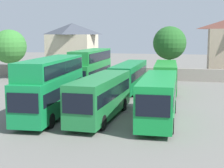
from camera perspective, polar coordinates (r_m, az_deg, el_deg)
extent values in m
plane|color=slate|center=(45.25, 4.23, -0.24)|extent=(140.00, 140.00, 0.00)
cube|color=gray|center=(50.71, 5.20, 1.71)|extent=(56.00, 0.50, 1.80)
cube|color=#138541|center=(28.52, -10.11, -1.69)|extent=(3.08, 10.95, 3.02)
cube|color=black|center=(23.51, -14.63, -3.10)|extent=(2.21, 0.20, 1.36)
cube|color=black|center=(28.46, -10.12, -0.97)|extent=(3.07, 10.09, 0.95)
cube|color=#138541|center=(28.47, -10.04, 2.80)|extent=(3.00, 10.41, 1.41)
cube|color=black|center=(28.47, -10.04, 2.80)|extent=(3.06, 9.87, 0.99)
cylinder|color=black|center=(25.33, -10.15, -6.02)|extent=(0.36, 1.11, 1.10)
cylinder|color=black|center=(26.19, -14.92, -5.70)|extent=(0.36, 1.11, 1.10)
cylinder|color=black|center=(31.56, -6.00, -3.06)|extent=(0.36, 1.11, 1.10)
cylinder|color=black|center=(32.25, -9.95, -2.89)|extent=(0.36, 1.11, 1.10)
cube|color=#207A3A|center=(27.51, -1.84, -1.91)|extent=(2.88, 10.55, 3.04)
cube|color=black|center=(22.57, -5.78, -3.30)|extent=(2.14, 0.17, 1.37)
cube|color=black|center=(27.44, -1.84, -1.16)|extent=(2.88, 9.71, 0.96)
cylinder|color=black|center=(24.45, -1.55, -6.42)|extent=(0.35, 1.11, 1.10)
cylinder|color=black|center=(25.17, -6.46, -6.03)|extent=(0.35, 1.11, 1.10)
cylinder|color=black|center=(30.54, 1.98, -3.40)|extent=(0.35, 1.11, 1.10)
cylinder|color=black|center=(31.12, -2.04, -3.18)|extent=(0.35, 1.11, 1.10)
cube|color=#138D39|center=(26.70, 7.72, -2.19)|extent=(2.71, 10.18, 3.14)
cube|color=black|center=(21.66, 6.80, -3.65)|extent=(2.19, 0.13, 1.41)
cube|color=black|center=(26.64, 7.74, -1.39)|extent=(2.73, 9.37, 0.99)
cylinder|color=black|center=(23.90, 9.89, -6.89)|extent=(0.32, 1.11, 1.10)
cylinder|color=black|center=(24.07, 4.39, -6.68)|extent=(0.32, 1.11, 1.10)
cylinder|color=black|center=(30.00, 10.28, -3.75)|extent=(0.32, 1.11, 1.10)
cylinder|color=black|center=(30.14, 5.91, -3.61)|extent=(0.32, 1.11, 1.10)
cube|color=#208939|center=(42.11, -3.58, 1.62)|extent=(2.56, 10.78, 2.93)
cube|color=black|center=(36.96, -5.99, 1.18)|extent=(2.21, 0.09, 1.32)
cube|color=black|center=(42.07, -3.58, 2.09)|extent=(2.60, 9.92, 0.92)
cube|color=#208939|center=(42.16, -3.50, 4.66)|extent=(2.51, 10.25, 1.51)
cube|color=black|center=(42.16, -3.50, 4.66)|extent=(2.60, 9.71, 1.06)
cylinder|color=black|center=(38.79, -3.34, -0.87)|extent=(0.31, 1.10, 1.10)
cylinder|color=black|center=(39.50, -6.55, -0.74)|extent=(0.31, 1.10, 1.10)
cylinder|color=black|center=(45.16, -0.94, 0.47)|extent=(0.31, 1.10, 1.10)
cylinder|color=black|center=(45.77, -3.75, 0.56)|extent=(0.31, 1.10, 1.10)
cube|color=#117D3A|center=(40.65, 2.92, 1.37)|extent=(2.53, 11.97, 2.93)
cube|color=black|center=(34.78, 1.12, 0.77)|extent=(2.11, 0.10, 1.32)
cube|color=black|center=(40.61, 2.92, 1.87)|extent=(2.56, 11.01, 0.92)
cylinder|color=black|center=(37.04, 3.54, -1.32)|extent=(0.31, 1.10, 1.10)
cylinder|color=black|center=(37.47, 0.21, -1.19)|extent=(0.31, 1.10, 1.10)
cylinder|color=black|center=(44.26, 5.19, 0.27)|extent=(0.31, 1.10, 1.10)
cylinder|color=black|center=(44.63, 2.38, 0.36)|extent=(0.31, 1.10, 1.10)
cube|color=#218E31|center=(40.50, 8.92, 1.32)|extent=(3.00, 10.55, 3.02)
cube|color=black|center=(35.26, 8.81, 0.87)|extent=(2.13, 0.20, 1.36)
cube|color=black|center=(40.45, 8.93, 1.83)|extent=(3.00, 9.72, 0.95)
cylinder|color=black|center=(37.49, 10.51, -1.32)|extent=(0.36, 1.12, 1.10)
cylinder|color=black|center=(37.52, 7.10, -1.24)|extent=(0.36, 1.12, 1.10)
cylinder|color=black|center=(43.88, 10.39, 0.09)|extent=(0.36, 1.12, 1.10)
cylinder|color=black|center=(43.90, 7.48, 0.16)|extent=(0.36, 1.12, 1.10)
cube|color=beige|center=(61.14, -6.57, 5.10)|extent=(7.52, 7.04, 6.61)
pyramid|color=#3D424C|center=(61.04, -6.64, 9.11)|extent=(7.90, 7.40, 1.96)
cylinder|color=brown|center=(52.75, 9.46, 2.88)|extent=(0.54, 0.54, 3.62)
sphere|color=#235B23|center=(52.53, 9.55, 6.75)|extent=(4.99, 4.99, 4.99)
cylinder|color=brown|center=(54.15, -16.54, 2.49)|extent=(0.57, 0.57, 3.05)
sphere|color=#387F33|center=(53.92, -16.69, 5.98)|extent=(5.10, 5.10, 5.10)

